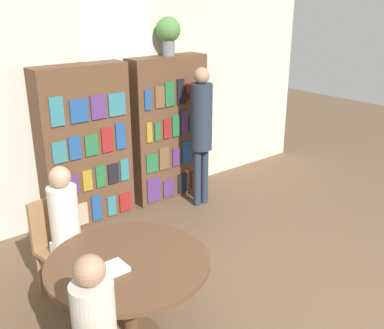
{
  "coord_description": "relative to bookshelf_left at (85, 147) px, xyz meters",
  "views": [
    {
      "loc": [
        -2.75,
        -1.1,
        2.54
      ],
      "look_at": [
        -0.21,
        2.01,
        1.05
      ],
      "focal_mm": 42.0,
      "sensor_mm": 36.0,
      "label": 1
    }
  ],
  "objects": [
    {
      "name": "open_book_on_table",
      "position": [
        -0.88,
        -2.09,
        -0.21
      ],
      "size": [
        0.24,
        0.18,
        0.03
      ],
      "color": "silver",
      "rests_on": "reading_table"
    },
    {
      "name": "wall_back",
      "position": [
        0.59,
        0.19,
        0.57
      ],
      "size": [
        6.4,
        0.07,
        3.0
      ],
      "color": "beige",
      "rests_on": "ground_plane"
    },
    {
      "name": "bookshelf_left",
      "position": [
        0.0,
        0.0,
        0.0
      ],
      "size": [
        1.07,
        0.34,
        1.87
      ],
      "color": "brown",
      "rests_on": "ground_plane"
    },
    {
      "name": "flower_vase",
      "position": [
        1.22,
        0.0,
        1.22
      ],
      "size": [
        0.3,
        0.3,
        0.46
      ],
      "color": "slate",
      "rests_on": "bookshelf_right"
    },
    {
      "name": "bookshelf_right",
      "position": [
        1.19,
        -0.0,
        -0.0
      ],
      "size": [
        1.07,
        0.34,
        1.87
      ],
      "color": "brown",
      "rests_on": "ground_plane"
    },
    {
      "name": "chair_left_side",
      "position": [
        -0.85,
        -1.1,
        -0.43
      ],
      "size": [
        0.46,
        0.46,
        0.9
      ],
      "rotation": [
        0.0,
        0.0,
        -2.98
      ],
      "color": "olive",
      "rests_on": "ground_plane"
    },
    {
      "name": "seated_reader_left",
      "position": [
        -0.82,
        -1.28,
        -0.22
      ],
      "size": [
        0.3,
        0.38,
        1.25
      ],
      "rotation": [
        0.0,
        0.0,
        -2.98
      ],
      "color": "silver",
      "rests_on": "ground_plane"
    },
    {
      "name": "reading_table",
      "position": [
        -0.7,
        -2.05,
        -0.34
      ],
      "size": [
        1.23,
        1.23,
        0.71
      ],
      "color": "brown",
      "rests_on": "ground_plane"
    },
    {
      "name": "librarian_standing",
      "position": [
        1.33,
        -0.5,
        0.14
      ],
      "size": [
        0.27,
        0.54,
        1.77
      ],
      "color": "#232D3D",
      "rests_on": "ground_plane"
    }
  ]
}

